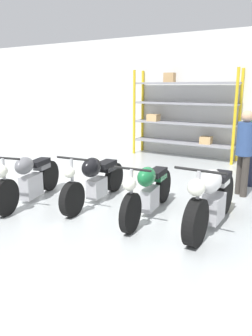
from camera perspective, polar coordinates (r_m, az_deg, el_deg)
The scene contains 8 objects.
ground_plane at distance 5.57m, azimuth -2.15°, elevation -7.86°, with size 30.00×30.00×0.00m, color #B2B7B7.
back_wall at distance 10.00m, azimuth 14.89°, elevation 11.98°, with size 30.00×0.08×3.60m.
shelving_rack at distance 9.92m, azimuth 9.88°, elevation 9.33°, with size 3.15×0.63×2.56m.
motorcycle_grey at distance 6.24m, azimuth -16.61°, elevation -1.85°, with size 0.76×2.00×0.98m.
motorcycle_black at distance 5.98m, azimuth -5.40°, elevation -1.96°, with size 0.58×2.07×0.98m.
motorcycle_green at distance 5.35m, azimuth 3.96°, elevation -3.82°, with size 0.57×2.05×0.96m.
motorcycle_white at distance 5.04m, azimuth 14.65°, elevation -5.24°, with size 0.69×2.02×1.04m.
person_browsing at distance 6.62m, azimuth 19.96°, elevation 3.52°, with size 0.45×0.45×1.65m.
Camera 1 is at (2.84, -4.32, 2.07)m, focal length 35.00 mm.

